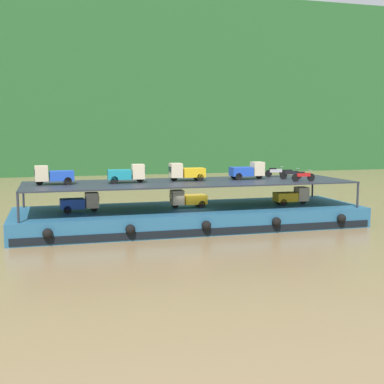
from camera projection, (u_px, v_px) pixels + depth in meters
name	position (u px, v px, depth m)	size (l,w,h in m)	color
ground_plane	(190.00, 227.00, 39.29)	(400.00, 400.00, 0.00)	olive
hillside_far_bank	(100.00, 79.00, 102.43)	(135.78, 41.09, 31.67)	#235628
cargo_barge	(190.00, 217.00, 39.18)	(26.45, 8.49, 1.50)	#23567A
cargo_rack	(190.00, 182.00, 38.89)	(24.85, 7.16, 2.00)	#232833
mini_truck_lower_stern	(80.00, 202.00, 36.93)	(2.79, 1.29, 1.38)	#1E47B7
mini_truck_lower_aft	(188.00, 199.00, 38.99)	(2.76, 1.23, 1.38)	gold
mini_truck_lower_mid	(292.00, 196.00, 40.68)	(2.75, 1.22, 1.38)	gold
mini_truck_upper_stern	(53.00, 175.00, 36.66)	(2.80, 1.30, 1.38)	#1E47B7
mini_truck_upper_mid	(127.00, 174.00, 37.94)	(2.78, 1.28, 1.38)	teal
mini_truck_upper_fore	(186.00, 172.00, 39.52)	(2.75, 1.22, 1.38)	gold
mini_truck_upper_bow	(248.00, 171.00, 40.87)	(2.75, 1.21, 1.38)	#1E47B7
motorcycle_upper_port	(303.00, 176.00, 39.02)	(1.90, 0.55, 0.87)	black
motorcycle_upper_centre	(291.00, 174.00, 41.08)	(1.90, 0.55, 0.87)	black
motorcycle_upper_stbd	(275.00, 172.00, 43.04)	(1.90, 0.55, 0.87)	black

